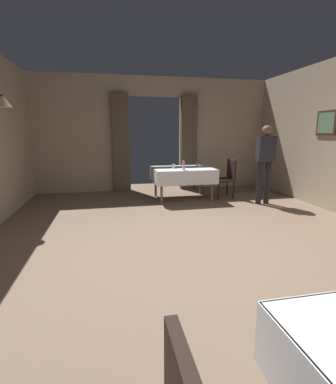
{
  "coord_description": "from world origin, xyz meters",
  "views": [
    {
      "loc": [
        -1.2,
        -3.47,
        1.59
      ],
      "look_at": [
        -0.4,
        0.45,
        0.72
      ],
      "focal_mm": 26.11,
      "sensor_mm": 36.0,
      "label": 1
    }
  ],
  "objects_px": {
    "glass_mid_c": "(173,166)",
    "person_waiter_by_doorway": "(265,158)",
    "dining_table_mid": "(183,172)",
    "chair_mid_right": "(227,177)",
    "flower_vase_mid": "(184,165)",
    "glass_mid_b": "(197,165)"
  },
  "relations": [
    {
      "from": "glass_mid_c",
      "to": "person_waiter_by_doorway",
      "type": "relative_size",
      "value": 0.06
    },
    {
      "from": "person_waiter_by_doorway",
      "to": "dining_table_mid",
      "type": "bearing_deg",
      "value": 153.93
    },
    {
      "from": "chair_mid_right",
      "to": "glass_mid_c",
      "type": "relative_size",
      "value": 9.53
    },
    {
      "from": "dining_table_mid",
      "to": "chair_mid_right",
      "type": "relative_size",
      "value": 1.52
    },
    {
      "from": "dining_table_mid",
      "to": "glass_mid_c",
      "type": "relative_size",
      "value": 14.49
    },
    {
      "from": "flower_vase_mid",
      "to": "glass_mid_b",
      "type": "height_order",
      "value": "flower_vase_mid"
    },
    {
      "from": "chair_mid_right",
      "to": "glass_mid_b",
      "type": "height_order",
      "value": "chair_mid_right"
    },
    {
      "from": "dining_table_mid",
      "to": "person_waiter_by_doorway",
      "type": "height_order",
      "value": "person_waiter_by_doorway"
    },
    {
      "from": "glass_mid_b",
      "to": "glass_mid_c",
      "type": "relative_size",
      "value": 0.84
    },
    {
      "from": "chair_mid_right",
      "to": "glass_mid_b",
      "type": "xyz_separation_m",
      "value": [
        -0.68,
        0.23,
        0.28
      ]
    },
    {
      "from": "chair_mid_right",
      "to": "glass_mid_c",
      "type": "distance_m",
      "value": 1.35
    },
    {
      "from": "flower_vase_mid",
      "to": "person_waiter_by_doorway",
      "type": "bearing_deg",
      "value": -13.72
    },
    {
      "from": "chair_mid_right",
      "to": "flower_vase_mid",
      "type": "relative_size",
      "value": 4.33
    },
    {
      "from": "dining_table_mid",
      "to": "glass_mid_b",
      "type": "distance_m",
      "value": 0.47
    },
    {
      "from": "chair_mid_right",
      "to": "glass_mid_c",
      "type": "bearing_deg",
      "value": 178.28
    },
    {
      "from": "chair_mid_right",
      "to": "glass_mid_c",
      "type": "height_order",
      "value": "chair_mid_right"
    },
    {
      "from": "glass_mid_b",
      "to": "glass_mid_c",
      "type": "height_order",
      "value": "glass_mid_c"
    },
    {
      "from": "glass_mid_b",
      "to": "person_waiter_by_doorway",
      "type": "height_order",
      "value": "person_waiter_by_doorway"
    },
    {
      "from": "glass_mid_c",
      "to": "person_waiter_by_doorway",
      "type": "distance_m",
      "value": 2.04
    },
    {
      "from": "chair_mid_right",
      "to": "glass_mid_b",
      "type": "relative_size",
      "value": 11.29
    },
    {
      "from": "glass_mid_b",
      "to": "flower_vase_mid",
      "type": "bearing_deg",
      "value": -131.68
    },
    {
      "from": "glass_mid_b",
      "to": "person_waiter_by_doorway",
      "type": "distance_m",
      "value": 1.59
    }
  ]
}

